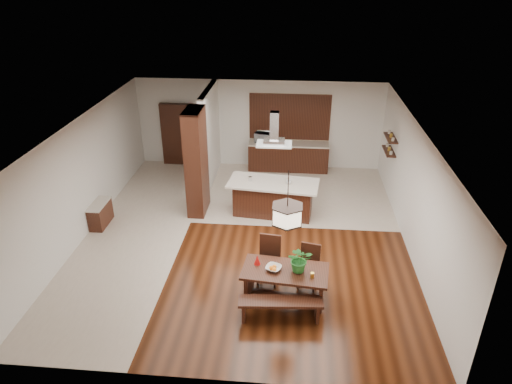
# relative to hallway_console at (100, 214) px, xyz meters

# --- Properties ---
(room_shell) EXTENTS (9.00, 9.04, 2.92)m
(room_shell) POSITION_rel_hallway_console_xyz_m (3.81, -0.20, 1.75)
(room_shell) COLOR black
(room_shell) RESTS_ON ground
(tile_hallway) EXTENTS (2.50, 9.00, 0.01)m
(tile_hallway) POSITION_rel_hallway_console_xyz_m (1.06, -0.20, -0.31)
(tile_hallway) COLOR beige
(tile_hallway) RESTS_ON ground
(tile_kitchen) EXTENTS (5.50, 4.00, 0.01)m
(tile_kitchen) POSITION_rel_hallway_console_xyz_m (5.06, 2.30, -0.31)
(tile_kitchen) COLOR beige
(tile_kitchen) RESTS_ON ground
(soffit_band) EXTENTS (8.00, 9.00, 0.02)m
(soffit_band) POSITION_rel_hallway_console_xyz_m (3.81, -0.20, 2.57)
(soffit_band) COLOR #3F230F
(soffit_band) RESTS_ON room_shell
(partition_pier) EXTENTS (0.45, 1.00, 2.90)m
(partition_pier) POSITION_rel_hallway_console_xyz_m (2.41, 1.00, 1.14)
(partition_pier) COLOR black
(partition_pier) RESTS_ON ground
(partition_stub) EXTENTS (0.18, 2.40, 2.90)m
(partition_stub) POSITION_rel_hallway_console_xyz_m (2.41, 3.10, 1.14)
(partition_stub) COLOR silver
(partition_stub) RESTS_ON ground
(hallway_console) EXTENTS (0.37, 0.88, 0.63)m
(hallway_console) POSITION_rel_hallway_console_xyz_m (0.00, 0.00, 0.00)
(hallway_console) COLOR black
(hallway_console) RESTS_ON ground
(hallway_doorway) EXTENTS (1.10, 0.20, 2.10)m
(hallway_doorway) POSITION_rel_hallway_console_xyz_m (1.11, 4.20, 0.74)
(hallway_doorway) COLOR black
(hallway_doorway) RESTS_ON ground
(rear_counter) EXTENTS (2.60, 0.62, 0.95)m
(rear_counter) POSITION_rel_hallway_console_xyz_m (4.81, 4.00, 0.16)
(rear_counter) COLOR black
(rear_counter) RESTS_ON ground
(kitchen_window) EXTENTS (2.60, 0.08, 1.50)m
(kitchen_window) POSITION_rel_hallway_console_xyz_m (4.81, 4.26, 1.44)
(kitchen_window) COLOR #955B2C
(kitchen_window) RESTS_ON room_shell
(shelf_lower) EXTENTS (0.26, 0.90, 0.04)m
(shelf_lower) POSITION_rel_hallway_console_xyz_m (7.68, 2.40, 1.08)
(shelf_lower) COLOR black
(shelf_lower) RESTS_ON room_shell
(shelf_upper) EXTENTS (0.26, 0.90, 0.04)m
(shelf_upper) POSITION_rel_hallway_console_xyz_m (7.68, 2.40, 1.49)
(shelf_upper) COLOR black
(shelf_upper) RESTS_ON room_shell
(dining_table) EXTENTS (1.79, 1.02, 0.71)m
(dining_table) POSITION_rel_hallway_console_xyz_m (4.90, -2.54, 0.21)
(dining_table) COLOR black
(dining_table) RESTS_ON ground
(dining_bench) EXTENTS (1.64, 0.47, 0.46)m
(dining_bench) POSITION_rel_hallway_console_xyz_m (4.84, -3.15, -0.09)
(dining_bench) COLOR black
(dining_bench) RESTS_ON ground
(dining_chair_left) EXTENTS (0.52, 0.52, 1.05)m
(dining_chair_left) POSITION_rel_hallway_console_xyz_m (4.53, -1.97, 0.21)
(dining_chair_left) COLOR black
(dining_chair_left) RESTS_ON ground
(dining_chair_right) EXTENTS (0.50, 0.50, 0.94)m
(dining_chair_right) POSITION_rel_hallway_console_xyz_m (5.38, -2.06, 0.16)
(dining_chair_right) COLOR black
(dining_chair_right) RESTS_ON ground
(pendant_lantern) EXTENTS (0.64, 0.64, 1.31)m
(pendant_lantern) POSITION_rel_hallway_console_xyz_m (4.90, -2.54, 1.93)
(pendant_lantern) COLOR beige
(pendant_lantern) RESTS_ON room_shell
(foliage_plant) EXTENTS (0.53, 0.47, 0.54)m
(foliage_plant) POSITION_rel_hallway_console_xyz_m (5.18, -2.53, 0.67)
(foliage_plant) COLOR #267329
(foliage_plant) RESTS_ON dining_table
(fruit_bowl) EXTENTS (0.40, 0.40, 0.07)m
(fruit_bowl) POSITION_rel_hallway_console_xyz_m (4.67, -2.54, 0.44)
(fruit_bowl) COLOR #BCB7A5
(fruit_bowl) RESTS_ON dining_table
(napkin_cone) EXTENTS (0.16, 0.16, 0.21)m
(napkin_cone) POSITION_rel_hallway_console_xyz_m (4.33, -2.38, 0.50)
(napkin_cone) COLOR red
(napkin_cone) RESTS_ON dining_table
(gold_ornament) EXTENTS (0.08, 0.08, 0.11)m
(gold_ornament) POSITION_rel_hallway_console_xyz_m (5.43, -2.72, 0.45)
(gold_ornament) COLOR gold
(gold_ornament) RESTS_ON dining_table
(kitchen_island) EXTENTS (2.49, 1.30, 0.99)m
(kitchen_island) POSITION_rel_hallway_console_xyz_m (4.47, 0.97, 0.19)
(kitchen_island) COLOR black
(kitchen_island) RESTS_ON ground
(range_hood) EXTENTS (0.90, 0.55, 0.87)m
(range_hood) POSITION_rel_hallway_console_xyz_m (4.47, 0.97, 2.15)
(range_hood) COLOR silver
(range_hood) RESTS_ON room_shell
(island_cup) EXTENTS (0.14, 0.14, 0.11)m
(island_cup) POSITION_rel_hallway_console_xyz_m (4.88, 0.86, 0.72)
(island_cup) COLOR silver
(island_cup) RESTS_ON kitchen_island
(microwave) EXTENTS (0.69, 0.55, 0.33)m
(microwave) POSITION_rel_hallway_console_xyz_m (4.02, 3.99, 0.80)
(microwave) COLOR silver
(microwave) RESTS_ON rear_counter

